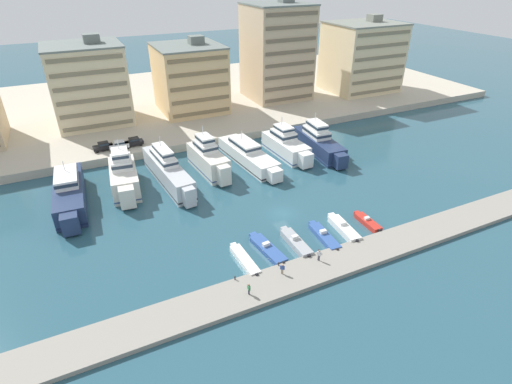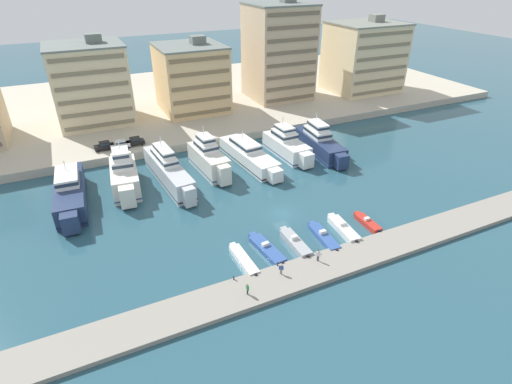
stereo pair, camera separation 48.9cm
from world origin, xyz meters
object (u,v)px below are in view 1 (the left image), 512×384
(motorboat_white_far_left, at_px, (244,260))
(car_black_mid_left, at_px, (134,141))
(pedestrian_mid_deck, at_px, (249,288))
(yacht_silver_mid_left, at_px, (168,171))
(car_white_left, at_px, (119,145))
(yacht_white_center, at_px, (248,155))
(yacht_navy_mid_right, at_px, (319,142))
(motorboat_blue_center_left, at_px, (324,236))
(yacht_ivory_center_left, at_px, (208,159))
(motorboat_grey_mid_left, at_px, (296,243))
(pedestrian_far_side, at_px, (319,254))
(pedestrian_near_edge, at_px, (282,268))
(yacht_white_center_right, at_px, (286,145))
(motorboat_white_center, at_px, (343,228))
(motorboat_red_center_right, at_px, (367,222))
(yacht_ivory_left, at_px, (124,176))
(car_black_far_left, at_px, (103,146))
(motorboat_blue_left, at_px, (267,249))
(yacht_navy_far_left, at_px, (69,193))

(motorboat_white_far_left, height_order, car_black_mid_left, car_black_mid_left)
(pedestrian_mid_deck, bearing_deg, yacht_silver_mid_left, 91.89)
(car_white_left, relative_size, car_black_mid_left, 0.99)
(yacht_silver_mid_left, relative_size, yacht_white_center, 1.02)
(yacht_navy_mid_right, relative_size, motorboat_blue_center_left, 2.41)
(yacht_ivory_center_left, distance_m, motorboat_grey_mid_left, 28.94)
(yacht_white_center, xyz_separation_m, pedestrian_mid_deck, (-16.22, -35.69, -0.12))
(car_white_left, bearing_deg, motorboat_grey_mid_left, -67.29)
(car_white_left, distance_m, pedestrian_far_side, 52.31)
(yacht_white_center, distance_m, pedestrian_near_edge, 35.78)
(yacht_ivory_center_left, distance_m, yacht_white_center_right, 17.95)
(car_black_mid_left, bearing_deg, yacht_white_center, -36.49)
(car_white_left, bearing_deg, motorboat_white_center, -58.34)
(motorboat_white_center, xyz_separation_m, motorboat_red_center_right, (4.64, -0.12, -0.09))
(yacht_silver_mid_left, relative_size, yacht_navy_mid_right, 1.14)
(yacht_white_center_right, height_order, motorboat_blue_center_left, yacht_white_center_right)
(car_white_left, relative_size, pedestrian_near_edge, 2.56)
(yacht_navy_mid_right, height_order, motorboat_red_center_right, yacht_navy_mid_right)
(yacht_ivory_left, height_order, pedestrian_mid_deck, yacht_ivory_left)
(yacht_ivory_left, distance_m, car_white_left, 15.52)
(yacht_navy_mid_right, xyz_separation_m, pedestrian_near_edge, (-26.96, -32.44, -0.74))
(yacht_ivory_left, bearing_deg, motorboat_blue_center_left, -49.27)
(motorboat_white_center, height_order, car_black_mid_left, car_black_mid_left)
(yacht_ivory_center_left, bearing_deg, motorboat_white_center, -67.19)
(motorboat_red_center_right, xyz_separation_m, car_white_left, (-31.60, 43.85, 2.32))
(car_black_far_left, height_order, pedestrian_near_edge, car_black_far_left)
(yacht_ivory_left, relative_size, yacht_white_center, 0.71)
(yacht_silver_mid_left, distance_m, car_white_left, 17.29)
(yacht_white_center, height_order, motorboat_red_center_right, yacht_white_center)
(car_black_far_left, bearing_deg, yacht_navy_mid_right, -21.72)
(pedestrian_mid_deck, bearing_deg, yacht_white_center_right, 54.74)
(motorboat_white_far_left, xyz_separation_m, pedestrian_far_side, (9.20, -4.77, 1.26))
(yacht_ivory_left, height_order, car_black_far_left, yacht_ivory_left)
(motorboat_blue_left, bearing_deg, pedestrian_mid_deck, -130.49)
(motorboat_blue_center_left, height_order, car_black_mid_left, car_black_mid_left)
(yacht_white_center_right, height_order, car_black_mid_left, yacht_white_center_right)
(car_black_mid_left, bearing_deg, motorboat_blue_left, -76.14)
(car_black_mid_left, relative_size, pedestrian_far_side, 2.39)
(yacht_ivory_center_left, height_order, yacht_white_center_right, yacht_ivory_center_left)
(yacht_white_center_right, distance_m, pedestrian_far_side, 36.74)
(yacht_ivory_left, bearing_deg, motorboat_white_far_left, -68.23)
(yacht_silver_mid_left, bearing_deg, car_black_far_left, 119.70)
(yacht_silver_mid_left, relative_size, car_white_left, 5.41)
(yacht_navy_far_left, height_order, yacht_ivory_center_left, yacht_ivory_center_left)
(car_black_far_left, bearing_deg, car_black_mid_left, -2.57)
(motorboat_grey_mid_left, height_order, pedestrian_mid_deck, pedestrian_mid_deck)
(motorboat_white_far_left, bearing_deg, yacht_navy_mid_right, 42.21)
(pedestrian_near_edge, bearing_deg, motorboat_blue_left, 82.49)
(motorboat_white_center, xyz_separation_m, pedestrian_mid_deck, (-19.43, -6.76, 1.13))
(pedestrian_far_side, bearing_deg, motorboat_grey_mid_left, 98.36)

